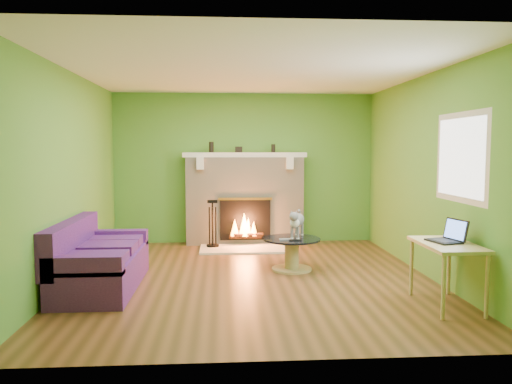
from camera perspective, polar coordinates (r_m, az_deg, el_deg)
floor at (r=6.45m, az=-0.35°, el=-9.80°), size 5.00×5.00×0.00m
ceiling at (r=6.31m, az=-0.37°, el=13.68°), size 5.00×5.00×0.00m
wall_back at (r=8.74m, az=-1.35°, el=2.72°), size 5.00×0.00×5.00m
wall_front at (r=3.76m, az=1.95°, el=-0.31°), size 5.00×0.00×5.00m
wall_left at (r=6.51m, az=-20.54°, el=1.62°), size 0.00×5.00×5.00m
wall_right at (r=6.77m, az=19.03°, el=1.78°), size 0.00×5.00×5.00m
window_frame at (r=5.94m, az=22.38°, el=3.68°), size 0.00×1.20×1.20m
window_pane at (r=5.93m, az=22.31°, el=3.68°), size 0.00×1.06×1.06m
fireplace at (r=8.60m, az=-1.29°, el=-0.85°), size 2.10×0.46×1.58m
hearth at (r=8.20m, az=-1.12°, el=-6.49°), size 1.50×0.75×0.03m
mantel at (r=8.53m, az=-1.30°, el=4.27°), size 2.10×0.28×0.08m
sofa at (r=6.23m, az=-17.65°, el=-7.62°), size 0.85×1.79×0.80m
coffee_table at (r=6.82m, az=4.11°, el=-6.82°), size 0.77×0.77×0.44m
desk at (r=5.58m, az=21.02°, el=-6.28°), size 0.52×0.90×0.67m
cat at (r=6.82m, az=4.73°, el=-3.58°), size 0.42×0.67×0.39m
remote_silver at (r=6.66m, az=3.40°, el=-5.41°), size 0.17×0.06×0.02m
remote_black at (r=6.62m, az=4.50°, el=-5.50°), size 0.16×0.05×0.02m
laptop at (r=5.58m, az=20.69°, el=-4.14°), size 0.36×0.39×0.25m
fire_tools at (r=8.27m, az=-4.98°, el=-3.56°), size 0.21×0.21×0.78m
mantel_vase_left at (r=8.55m, az=-5.13°, el=5.13°), size 0.08×0.08×0.18m
mantel_vase_right at (r=8.60m, az=1.99°, el=5.01°), size 0.07×0.07×0.14m
mantel_box at (r=8.56m, az=-1.99°, el=4.88°), size 0.12×0.08×0.10m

